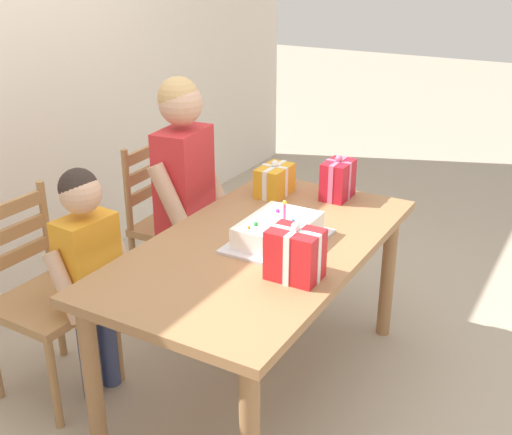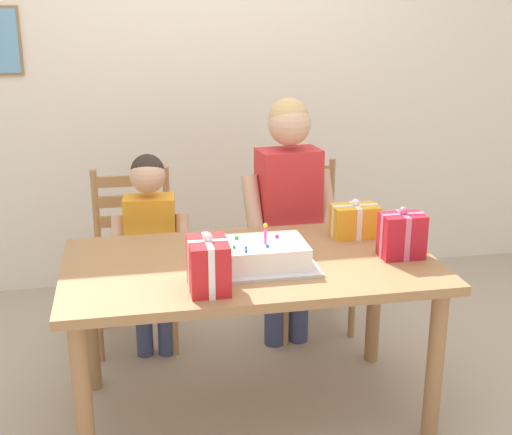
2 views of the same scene
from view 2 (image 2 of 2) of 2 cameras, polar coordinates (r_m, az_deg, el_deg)
The scene contains 11 objects.
ground_plane at distance 3.21m, azimuth -0.42°, elevation -15.90°, with size 20.00×20.00×0.00m, color tan.
back_wall at distance 4.35m, azimuth -4.69°, elevation 11.38°, with size 6.40×0.11×2.60m.
dining_table at distance 2.91m, azimuth -0.45°, elevation -5.36°, with size 1.56×0.86×0.73m.
birthday_cake at distance 2.80m, azimuth 0.46°, elevation -3.12°, with size 0.44×0.34×0.19m.
gift_box_red_large at distance 2.56m, azimuth -3.99°, elevation -4.01°, with size 0.15×0.20×0.23m.
gift_box_beside_cake at distance 3.18m, azimuth 8.23°, elevation -0.26°, with size 0.22×0.14×0.18m.
gift_box_corner_small at distance 2.95m, azimuth 12.07°, elevation -1.48°, with size 0.19×0.13×0.22m.
chair_left at distance 3.70m, azimuth -10.14°, elevation -3.30°, with size 0.43×0.43×0.92m.
chair_right at distance 3.82m, azimuth 4.26°, elevation -2.36°, with size 0.44×0.44×0.92m.
child_older at distance 3.48m, azimuth 2.71°, elevation 1.47°, with size 0.50×0.29×1.32m.
child_younger at distance 3.44m, azimuth -8.78°, elevation -1.66°, with size 0.40×0.23×1.07m.
Camera 2 is at (-0.49, -2.63, 1.78)m, focal length 47.96 mm.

